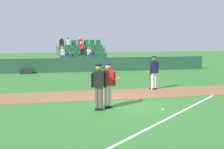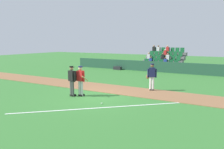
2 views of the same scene
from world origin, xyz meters
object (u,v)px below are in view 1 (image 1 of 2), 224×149
runner_navy_jersey (154,72)px  equipment_bag (26,71)px  batter_red_jersey (108,84)px  baseball (163,110)px  umpire_home_plate (99,84)px

runner_navy_jersey → equipment_bag: 10.89m
batter_red_jersey → baseball: batter_red_jersey is taller
umpire_home_plate → baseball: size_ratio=23.78×
umpire_home_plate → runner_navy_jersey: bearing=46.3°
runner_navy_jersey → equipment_bag: (-6.99, 8.31, -0.78)m
umpire_home_plate → runner_navy_jersey: size_ratio=1.00×
batter_red_jersey → runner_navy_jersey: same height
equipment_bag → umpire_home_plate: bearing=-73.7°
baseball → equipment_bag: (-5.86, 12.52, 0.14)m
umpire_home_plate → baseball: bearing=-13.1°
baseball → equipment_bag: size_ratio=0.08×
batter_red_jersey → equipment_bag: (-3.92, 11.71, -0.79)m
batter_red_jersey → equipment_bag: 12.37m
umpire_home_plate → batter_red_jersey: bearing=31.8°
runner_navy_jersey → baseball: 4.45m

